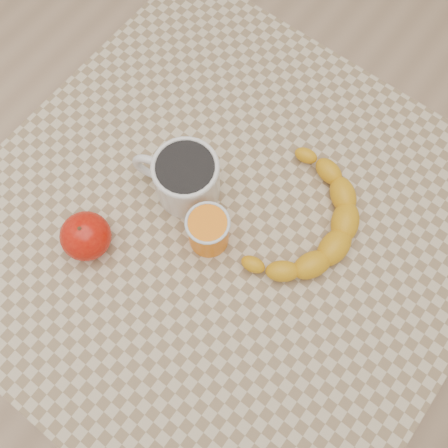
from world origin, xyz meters
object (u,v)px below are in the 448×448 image
Objects in this scene: orange_juice_glass at (208,231)px; apple at (86,236)px; banana at (304,221)px; coffee_mug at (185,177)px; table at (224,244)px.

orange_juice_glass reaches higher than apple.
banana is at bearing 45.65° from orange_juice_glass.
banana is at bearing 42.33° from apple.
orange_juice_glass is at bearing -29.24° from coffee_mug.
apple is 0.34m from banana.
table is 5.09× the size of coffee_mug.
orange_juice_glass is at bearing -135.63° from banana.
apple reaches higher than table.
banana is (0.25, 0.23, -0.01)m from apple.
banana is at bearing 39.03° from table.
orange_juice_glass reaches higher than banana.
coffee_mug is at bearing 169.35° from table.
table is 0.13m from orange_juice_glass.
apple is at bearing -135.72° from table.
apple reaches higher than banana.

